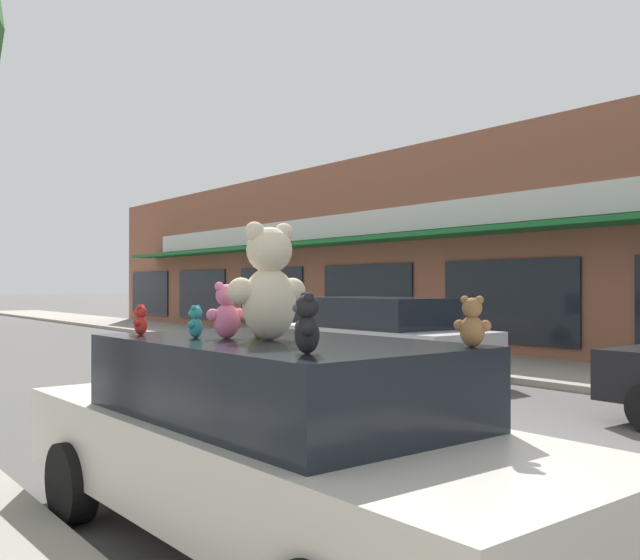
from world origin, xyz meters
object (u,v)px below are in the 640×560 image
object	(u,v)px
teddy_bear_brown	(472,322)
teddy_bear_purple	(263,308)
teddy_bear_yellow	(259,322)
teddy_bear_teal	(196,322)
teddy_bear_red	(141,320)
teddy_bear_giant	(269,283)
parked_car_far_center	(378,335)
teddy_bear_pink	(227,311)
teddy_bear_orange	(269,315)
teddy_bear_black	(307,324)
plush_art_car	(277,441)

from	to	relation	value
teddy_bear_brown	teddy_bear_purple	size ratio (longest dim) A/B	0.79
teddy_bear_yellow	teddy_bear_teal	bearing A→B (deg)	6.51
teddy_bear_red	teddy_bear_giant	bearing A→B (deg)	71.50
teddy_bear_teal	parked_car_far_center	world-z (taller)	teddy_bear_teal
teddy_bear_purple	teddy_bear_red	bearing A→B (deg)	-61.65
teddy_bear_pink	teddy_bear_giant	bearing A→B (deg)	125.22
teddy_bear_giant	teddy_bear_orange	size ratio (longest dim) A/B	3.04
teddy_bear_black	teddy_bear_purple	bearing A→B (deg)	177.94
parked_car_far_center	teddy_bear_red	bearing A→B (deg)	-142.99
teddy_bear_yellow	parked_car_far_center	xyz separation A→B (m)	(6.58, 6.10, -0.72)
teddy_bear_pink	teddy_bear_orange	bearing A→B (deg)	-134.04
teddy_bear_orange	teddy_bear_brown	world-z (taller)	teddy_bear_brown
teddy_bear_orange	teddy_bear_red	size ratio (longest dim) A/B	1.16
teddy_bear_black	teddy_bear_red	size ratio (longest dim) A/B	1.48
teddy_bear_teal	teddy_bear_red	xyz separation A→B (m)	(-0.18, 0.51, -0.00)
teddy_bear_teal	teddy_bear_purple	bearing A→B (deg)	163.56
teddy_bear_purple	teddy_bear_yellow	bearing A→B (deg)	7.10
teddy_bear_black	teddy_bear_teal	distance (m)	1.37
teddy_bear_black	teddy_bear_pink	bearing A→B (deg)	-166.33
teddy_bear_orange	teddy_bear_yellow	size ratio (longest dim) A/B	1.11
teddy_bear_giant	teddy_bear_orange	distance (m)	1.05
teddy_bear_giant	teddy_bear_red	world-z (taller)	teddy_bear_giant
teddy_bear_red	teddy_bear_black	bearing A→B (deg)	48.76
teddy_bear_black	teddy_bear_orange	distance (m)	1.99
teddy_bear_brown	teddy_bear_red	distance (m)	2.42
parked_car_far_center	plush_art_car	bearing A→B (deg)	-136.06
teddy_bear_pink	teddy_bear_orange	world-z (taller)	teddy_bear_pink
teddy_bear_red	teddy_bear_yellow	distance (m)	0.92
teddy_bear_pink	teddy_bear_teal	bearing A→B (deg)	-41.53
teddy_bear_brown	teddy_bear_red	bearing A→B (deg)	-5.54
teddy_bear_teal	teddy_bear_red	world-z (taller)	teddy_bear_teal
plush_art_car	parked_car_far_center	xyz separation A→B (m)	(6.58, 6.34, 0.06)
plush_art_car	teddy_bear_pink	world-z (taller)	teddy_bear_pink
teddy_bear_teal	parked_car_far_center	size ratio (longest dim) A/B	0.05
plush_art_car	teddy_bear_pink	distance (m)	0.93
teddy_bear_orange	teddy_bear_brown	distance (m)	2.03
teddy_bear_giant	teddy_bear_black	distance (m)	1.00
teddy_bear_teal	teddy_bear_yellow	xyz separation A→B (m)	(0.36, -0.23, 0.00)
plush_art_car	teddy_bear_purple	xyz separation A→B (m)	(0.37, 0.75, 0.85)
teddy_bear_yellow	teddy_bear_giant	bearing A→B (deg)	113.08
teddy_bear_brown	parked_car_far_center	size ratio (longest dim) A/B	0.06
plush_art_car	teddy_bear_teal	bearing A→B (deg)	125.46
plush_art_car	teddy_bear_red	xyz separation A→B (m)	(-0.54, 0.98, 0.78)
parked_car_far_center	teddy_bear_yellow	bearing A→B (deg)	-137.13
plush_art_car	teddy_bear_orange	size ratio (longest dim) A/B	18.64
parked_car_far_center	teddy_bear_purple	bearing A→B (deg)	-138.00
teddy_bear_black	parked_car_far_center	bearing A→B (deg)	159.38
teddy_bear_brown	parked_car_far_center	distance (m)	9.64
teddy_bear_orange	parked_car_far_center	xyz separation A→B (m)	(6.08, 5.48, -0.73)
teddy_bear_giant	teddy_bear_brown	world-z (taller)	teddy_bear_giant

